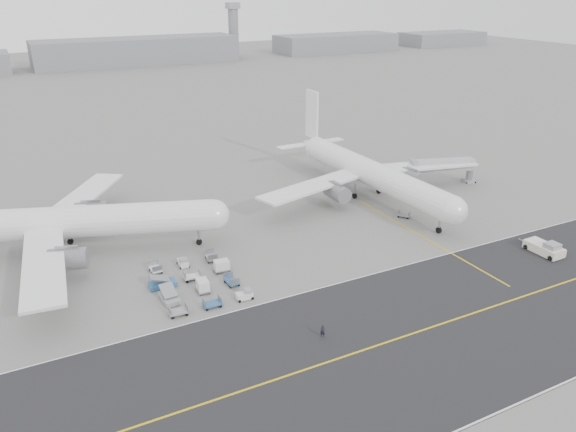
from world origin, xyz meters
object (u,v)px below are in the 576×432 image
jet_bridge (443,166)px  airliner_b (369,172)px  airliner_a (64,222)px  pushback_tug (545,248)px  ground_crew_a (323,331)px  control_tower (233,29)px

jet_bridge → airliner_b: bearing=-164.4°
airliner_a → airliner_b: (60.92, -1.15, -0.07)m
airliner_a → pushback_tug: (71.74, -37.70, -4.53)m
jet_bridge → ground_crew_a: jet_bridge is taller
airliner_a → jet_bridge: (80.72, -2.07, -1.43)m
control_tower → airliner_b: control_tower is taller
airliner_a → jet_bridge: airliner_a is taller
ground_crew_a → control_tower: bearing=90.4°
airliner_b → ground_crew_a: airliner_b is taller
control_tower → jet_bridge: size_ratio=2.00×
control_tower → ground_crew_a: size_ratio=17.51×
control_tower → ground_crew_a: control_tower is taller
airliner_b → jet_bridge: size_ratio=3.52×
control_tower → airliner_a: (-127.79, -236.88, -10.73)m
ground_crew_a → airliner_b: bearing=69.5°
control_tower → pushback_tug: 280.65m
airliner_a → airliner_b: bearing=-71.5°
airliner_a → ground_crew_a: (25.90, -41.33, -4.63)m
airliner_b → pushback_tug: (10.82, -36.55, -4.46)m
airliner_b → ground_crew_a: 53.50m
control_tower → jet_bridge: bearing=-101.1°
control_tower → pushback_tug: control_tower is taller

